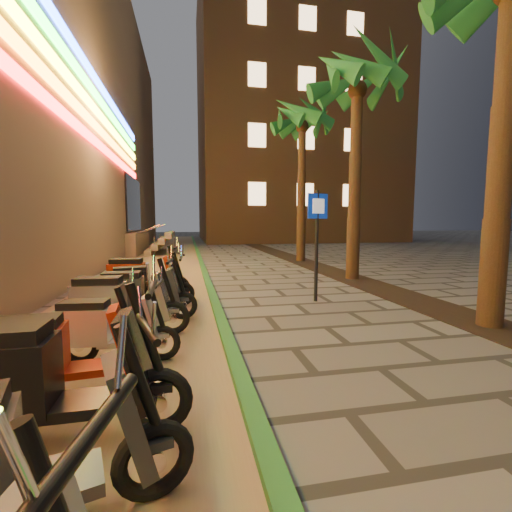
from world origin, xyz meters
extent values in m
plane|color=#474442|center=(0.00, 0.00, 0.00)|extent=(120.00, 120.00, 0.00)
cube|color=#8C7251|center=(-2.60, 10.00, 0.01)|extent=(3.40, 60.00, 0.01)
cube|color=#276829|center=(-0.90, 10.00, 0.05)|extent=(0.18, 60.00, 0.10)
cube|color=black|center=(3.60, 5.00, 0.01)|extent=(1.20, 40.00, 0.02)
cube|color=black|center=(-4.45, 18.00, 2.80)|extent=(0.08, 5.00, 3.00)
cube|color=gray|center=(-6.50, 18.00, 0.60)|extent=(5.00, 6.00, 1.20)
cube|color=#FF1414|center=(-4.45, 6.00, 4.50)|extent=(0.06, 26.00, 0.28)
cube|color=orange|center=(-4.45, 6.00, 5.05)|extent=(0.06, 26.00, 0.28)
cube|color=yellow|center=(-4.45, 6.00, 5.60)|extent=(0.06, 26.00, 0.28)
cube|color=#19E526|center=(-4.45, 6.00, 6.15)|extent=(0.06, 26.00, 0.28)
cube|color=gray|center=(-3.50, 18.00, 0.15)|extent=(0.35, 5.00, 0.30)
cube|color=gray|center=(-3.15, 18.00, 0.45)|extent=(0.35, 5.00, 0.30)
cube|color=gray|center=(-2.80, 18.00, 0.75)|extent=(0.35, 5.00, 0.30)
cube|color=gray|center=(-2.45, 18.00, 1.05)|extent=(0.35, 5.00, 0.30)
cylinder|color=silver|center=(-3.90, 16.00, 1.25)|extent=(2.09, 0.06, 0.81)
cylinder|color=silver|center=(-3.90, 20.00, 1.25)|extent=(2.09, 0.06, 0.81)
cube|color=brown|center=(9.00, 32.00, 12.50)|extent=(18.00, 16.00, 25.00)
cube|color=#FFCD8C|center=(4.00, 23.97, 4.00)|extent=(1.40, 0.06, 1.80)
cube|color=#FFCD8C|center=(8.00, 23.97, 4.00)|extent=(1.40, 0.06, 1.80)
cube|color=#FFCD8C|center=(12.00, 23.97, 4.00)|extent=(1.40, 0.06, 1.80)
cube|color=#FFCD8C|center=(4.00, 23.97, 8.50)|extent=(1.40, 0.06, 1.80)
cube|color=#FFCD8C|center=(8.00, 23.97, 8.50)|extent=(1.40, 0.06, 1.80)
cube|color=#FFCD8C|center=(12.00, 23.97, 8.50)|extent=(1.40, 0.06, 1.80)
cube|color=#FFCD8C|center=(4.00, 23.97, 13.00)|extent=(1.40, 0.06, 1.80)
cube|color=#FFCD8C|center=(8.00, 23.97, 13.00)|extent=(1.40, 0.06, 1.80)
cube|color=#FFCD8C|center=(12.00, 23.97, 13.00)|extent=(1.40, 0.06, 1.80)
cube|color=#FFCD8C|center=(4.00, 23.97, 17.50)|extent=(1.40, 0.06, 1.80)
cube|color=#FFCD8C|center=(8.00, 23.97, 17.50)|extent=(1.40, 0.06, 1.80)
cube|color=#FFCD8C|center=(12.00, 23.97, 17.50)|extent=(1.40, 0.06, 1.80)
cylinder|color=#472D19|center=(3.60, 2.00, 2.73)|extent=(0.40, 0.40, 5.45)
cylinder|color=#472D19|center=(3.60, 7.00, 2.85)|extent=(0.40, 0.40, 5.70)
sphere|color=#472D19|center=(3.60, 7.00, 5.70)|extent=(0.56, 0.56, 0.56)
cone|color=#1A541D|center=(4.49, 7.00, 6.15)|extent=(0.60, 1.93, 1.52)
cone|color=#1A541D|center=(4.28, 7.57, 6.15)|extent=(1.70, 1.86, 1.52)
cone|color=#1A541D|center=(3.75, 7.87, 6.15)|extent=(2.00, 0.93, 1.52)
cone|color=#1A541D|center=(3.16, 7.77, 6.15)|extent=(1.97, 1.48, 1.52)
cone|color=#1A541D|center=(2.77, 7.30, 6.15)|extent=(1.22, 2.02, 1.52)
cone|color=#1A541D|center=(2.77, 6.70, 6.15)|extent=(1.22, 2.02, 1.52)
cone|color=#1A541D|center=(3.16, 6.23, 6.15)|extent=(1.97, 1.48, 1.52)
cone|color=#1A541D|center=(3.75, 6.13, 6.15)|extent=(2.00, 0.93, 1.52)
cone|color=#1A541D|center=(4.28, 6.43, 6.15)|extent=(1.70, 1.86, 1.52)
cylinder|color=#472D19|center=(3.60, 12.00, 2.98)|extent=(0.40, 0.40, 5.95)
sphere|color=#472D19|center=(3.60, 12.00, 5.95)|extent=(0.56, 0.56, 0.56)
cone|color=#1A541D|center=(4.49, 12.00, 6.40)|extent=(0.60, 1.93, 1.52)
cone|color=#1A541D|center=(4.28, 12.57, 6.40)|extent=(1.70, 1.86, 1.52)
cone|color=#1A541D|center=(3.75, 12.87, 6.40)|extent=(2.00, 0.93, 1.52)
cone|color=#1A541D|center=(3.16, 12.77, 6.40)|extent=(1.97, 1.48, 1.52)
cone|color=#1A541D|center=(2.77, 12.30, 6.40)|extent=(1.22, 2.02, 1.52)
cone|color=#1A541D|center=(2.77, 11.70, 6.40)|extent=(1.22, 2.02, 1.52)
cone|color=#1A541D|center=(3.16, 11.23, 6.40)|extent=(1.97, 1.48, 1.52)
cone|color=#1A541D|center=(3.75, 11.13, 6.40)|extent=(2.00, 0.93, 1.52)
cone|color=#1A541D|center=(4.28, 11.43, 6.40)|extent=(1.70, 1.86, 1.52)
cylinder|color=black|center=(1.36, 4.36, 1.24)|extent=(0.08, 0.08, 2.48)
cube|color=#0C2C9E|center=(1.37, 4.34, 2.13)|extent=(0.52, 0.21, 0.55)
cube|color=white|center=(1.38, 4.32, 2.13)|extent=(0.31, 0.13, 0.32)
cylinder|color=black|center=(-1.71, -1.95, 1.25)|extent=(0.16, 0.64, 0.05)
torus|color=black|center=(-1.69, -0.68, 0.26)|extent=(0.53, 0.25, 0.53)
cylinder|color=silver|center=(-1.69, -0.68, 0.26)|extent=(0.17, 0.14, 0.14)
cube|color=#272A2C|center=(-2.24, -0.85, 0.30)|extent=(0.63, 0.49, 0.08)
cube|color=#272A2C|center=(-1.82, -0.72, 0.61)|extent=(0.38, 0.47, 0.71)
cylinder|color=black|center=(-1.76, -0.70, 0.81)|extent=(0.29, 0.15, 0.75)
cylinder|color=black|center=(-1.71, -0.69, 1.14)|extent=(0.21, 0.58, 0.04)
cube|color=#272A2C|center=(-1.69, -0.68, 0.39)|extent=(0.25, 0.20, 0.06)
torus|color=black|center=(-1.72, 0.02, 0.29)|extent=(0.58, 0.12, 0.58)
cylinder|color=silver|center=(-1.72, 0.02, 0.29)|extent=(0.16, 0.11, 0.16)
cube|color=black|center=(-2.36, 0.00, 0.34)|extent=(0.62, 0.39, 0.09)
cube|color=black|center=(-1.88, 0.01, 0.67)|extent=(0.31, 0.45, 0.79)
cylinder|color=black|center=(-1.80, 0.01, 0.89)|extent=(0.31, 0.08, 0.83)
cylinder|color=black|center=(-1.74, 0.02, 1.25)|extent=(0.06, 0.65, 0.05)
cube|color=black|center=(-1.72, 0.02, 0.42)|extent=(0.25, 0.16, 0.07)
torus|color=black|center=(-3.08, 0.76, 0.25)|extent=(0.51, 0.15, 0.50)
cylinder|color=silver|center=(-3.08, 0.76, 0.25)|extent=(0.14, 0.11, 0.13)
torus|color=black|center=(-2.01, 0.87, 0.25)|extent=(0.51, 0.15, 0.50)
cylinder|color=silver|center=(-2.01, 0.87, 0.25)|extent=(0.14, 0.11, 0.13)
cube|color=#9C210E|center=(-2.55, 0.81, 0.29)|extent=(0.56, 0.38, 0.08)
cube|color=#9C210E|center=(-3.00, 0.77, 0.53)|extent=(0.71, 0.43, 0.48)
cube|color=black|center=(-3.00, 0.77, 0.81)|extent=(0.62, 0.37, 0.12)
cube|color=#9C210E|center=(-2.14, 0.85, 0.58)|extent=(0.29, 0.41, 0.68)
cylinder|color=black|center=(-2.07, 0.86, 0.77)|extent=(0.27, 0.09, 0.71)
cylinder|color=black|center=(-2.03, 0.86, 1.08)|extent=(0.10, 0.56, 0.04)
cube|color=#9C210E|center=(-2.01, 0.87, 0.37)|extent=(0.22, 0.15, 0.06)
torus|color=black|center=(-2.80, 1.69, 0.23)|extent=(0.47, 0.13, 0.47)
cylinder|color=silver|center=(-2.80, 1.69, 0.23)|extent=(0.13, 0.10, 0.13)
torus|color=black|center=(-1.80, 1.60, 0.23)|extent=(0.47, 0.13, 0.47)
cylinder|color=silver|center=(-1.80, 1.60, 0.23)|extent=(0.13, 0.10, 0.13)
cube|color=silver|center=(-2.31, 1.64, 0.27)|extent=(0.52, 0.35, 0.07)
cube|color=silver|center=(-2.73, 1.68, 0.50)|extent=(0.66, 0.40, 0.45)
cube|color=black|center=(-2.73, 1.68, 0.76)|extent=(0.58, 0.34, 0.11)
cube|color=silver|center=(-1.92, 1.61, 0.54)|extent=(0.27, 0.38, 0.63)
cylinder|color=black|center=(-1.86, 1.60, 0.72)|extent=(0.25, 0.09, 0.67)
cylinder|color=black|center=(-1.82, 1.60, 1.01)|extent=(0.09, 0.52, 0.04)
cube|color=silver|center=(-1.80, 1.60, 0.34)|extent=(0.21, 0.14, 0.05)
torus|color=black|center=(-2.89, 2.71, 0.27)|extent=(0.55, 0.14, 0.55)
cylinder|color=silver|center=(-2.89, 2.71, 0.27)|extent=(0.15, 0.12, 0.15)
torus|color=black|center=(-1.71, 2.63, 0.27)|extent=(0.55, 0.14, 0.55)
cylinder|color=silver|center=(-1.71, 2.63, 0.27)|extent=(0.15, 0.12, 0.15)
cube|color=#98979E|center=(-2.31, 2.67, 0.32)|extent=(0.60, 0.40, 0.08)
cube|color=#98979E|center=(-2.80, 2.71, 0.58)|extent=(0.76, 0.45, 0.53)
cube|color=black|center=(-2.80, 2.71, 0.88)|extent=(0.67, 0.38, 0.13)
cube|color=#98979E|center=(-1.86, 2.64, 0.63)|extent=(0.31, 0.44, 0.74)
cylinder|color=black|center=(-1.78, 2.63, 0.84)|extent=(0.29, 0.09, 0.78)
cylinder|color=black|center=(-1.73, 2.63, 1.18)|extent=(0.09, 0.61, 0.05)
cube|color=#98979E|center=(-1.71, 2.63, 0.40)|extent=(0.24, 0.16, 0.06)
torus|color=black|center=(-2.69, 3.49, 0.26)|extent=(0.53, 0.11, 0.52)
cylinder|color=silver|center=(-2.69, 3.49, 0.26)|extent=(0.14, 0.10, 0.14)
torus|color=black|center=(-1.56, 3.47, 0.26)|extent=(0.53, 0.11, 0.52)
cylinder|color=silver|center=(-1.56, 3.47, 0.26)|extent=(0.14, 0.10, 0.14)
cube|color=#2A2E30|center=(-2.13, 3.48, 0.30)|extent=(0.56, 0.36, 0.08)
cube|color=#2A2E30|center=(-2.61, 3.49, 0.55)|extent=(0.71, 0.40, 0.50)
cube|color=black|center=(-2.61, 3.49, 0.85)|extent=(0.63, 0.34, 0.12)
cube|color=#2A2E30|center=(-1.70, 3.47, 0.60)|extent=(0.28, 0.41, 0.71)
cylinder|color=black|center=(-1.63, 3.47, 0.81)|extent=(0.28, 0.08, 0.75)
cylinder|color=black|center=(-1.58, 3.47, 1.13)|extent=(0.06, 0.59, 0.04)
cube|color=#2A2E30|center=(-1.56, 3.47, 0.38)|extent=(0.22, 0.15, 0.06)
torus|color=black|center=(-2.67, 4.24, 0.26)|extent=(0.53, 0.21, 0.52)
cylinder|color=silver|center=(-2.67, 4.24, 0.26)|extent=(0.16, 0.13, 0.14)
torus|color=black|center=(-1.58, 4.49, 0.26)|extent=(0.53, 0.21, 0.52)
cylinder|color=silver|center=(-1.58, 4.49, 0.26)|extent=(0.16, 0.13, 0.14)
cube|color=black|center=(-2.13, 4.36, 0.30)|extent=(0.61, 0.45, 0.08)
cube|color=black|center=(-2.59, 4.26, 0.55)|extent=(0.76, 0.52, 0.50)
cube|color=black|center=(-2.59, 4.26, 0.84)|extent=(0.67, 0.45, 0.12)
cube|color=black|center=(-1.71, 4.46, 0.60)|extent=(0.35, 0.45, 0.70)
cylinder|color=black|center=(-1.64, 4.47, 0.80)|extent=(0.28, 0.13, 0.74)
cylinder|color=black|center=(-1.60, 4.48, 1.12)|extent=(0.17, 0.57, 0.04)
cube|color=black|center=(-1.58, 4.49, 0.38)|extent=(0.24, 0.18, 0.06)
torus|color=black|center=(-2.90, 5.21, 0.28)|extent=(0.57, 0.15, 0.56)
cylinder|color=silver|center=(-2.90, 5.21, 0.28)|extent=(0.16, 0.12, 0.15)
torus|color=black|center=(-1.69, 5.13, 0.28)|extent=(0.57, 0.15, 0.56)
cylinder|color=silver|center=(-1.69, 5.13, 0.28)|extent=(0.16, 0.12, 0.15)
cube|color=#9B260E|center=(-2.31, 5.17, 0.32)|extent=(0.62, 0.41, 0.09)
cube|color=#9B260E|center=(-2.81, 5.21, 0.59)|extent=(0.78, 0.46, 0.54)
cube|color=black|center=(-2.81, 5.21, 0.91)|extent=(0.69, 0.39, 0.13)
cube|color=#9B260E|center=(-1.84, 5.14, 0.65)|extent=(0.32, 0.45, 0.76)
cylinder|color=black|center=(-1.77, 5.13, 0.86)|extent=(0.30, 0.10, 0.80)
cylinder|color=black|center=(-1.71, 5.13, 1.21)|extent=(0.09, 0.63, 0.05)
cube|color=#9B260E|center=(-1.69, 5.13, 0.41)|extent=(0.25, 0.17, 0.06)
camera|label=1|loc=(-1.45, -2.82, 1.78)|focal=24.00mm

